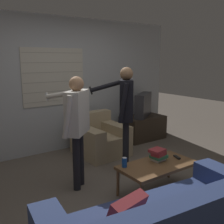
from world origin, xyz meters
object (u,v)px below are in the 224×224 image
at_px(person_left_standing, 77,119).
at_px(person_right_standing, 125,107).
at_px(coffee_table, 158,167).
at_px(book_stack, 158,155).
at_px(soda_can, 124,162).
at_px(spare_remote, 177,157).
at_px(armchair_beige, 99,138).
at_px(tv, 143,105).

relative_size(person_left_standing, person_right_standing, 0.94).
height_order(coffee_table, person_left_standing, person_left_standing).
height_order(book_stack, soda_can, book_stack).
xyz_separation_m(person_right_standing, book_stack, (-0.01, -0.75, -0.55)).
distance_m(coffee_table, spare_remote, 0.38).
xyz_separation_m(armchair_beige, coffee_table, (-0.17, -1.71, 0.07)).
bearing_deg(tv, coffee_table, 18.45).
bearing_deg(person_left_standing, coffee_table, -86.58).
relative_size(armchair_beige, soda_can, 7.20).
relative_size(person_left_standing, spare_remote, 11.39).
bearing_deg(soda_can, spare_remote, -12.85).
height_order(armchair_beige, spare_remote, armchair_beige).
distance_m(armchair_beige, soda_can, 1.65).
height_order(person_right_standing, spare_remote, person_right_standing).
xyz_separation_m(tv, person_left_standing, (-2.26, -1.18, 0.21)).
relative_size(tv, person_left_standing, 0.47).
distance_m(person_right_standing, spare_remote, 1.08).
height_order(armchair_beige, coffee_table, armchair_beige).
distance_m(person_left_standing, spare_remote, 1.50).
distance_m(tv, spare_remote, 2.26).
xyz_separation_m(person_left_standing, book_stack, (0.87, -0.68, -0.49)).
distance_m(coffee_table, person_right_standing, 1.08).
relative_size(armchair_beige, person_left_standing, 0.59).
distance_m(armchair_beige, person_left_standing, 1.51).
relative_size(person_left_standing, soda_can, 12.29).
relative_size(armchair_beige, spare_remote, 6.67).
xyz_separation_m(coffee_table, person_right_standing, (0.10, 0.83, 0.67)).
bearing_deg(armchair_beige, person_left_standing, 43.15).
xyz_separation_m(tv, person_right_standing, (-1.37, -1.11, 0.27)).
height_order(coffee_table, person_right_standing, person_right_standing).
bearing_deg(tv, soda_can, 8.65).
height_order(person_left_standing, book_stack, person_left_standing).
bearing_deg(soda_can, armchair_beige, 68.91).
xyz_separation_m(person_left_standing, person_right_standing, (0.89, 0.07, 0.06)).
xyz_separation_m(tv, book_stack, (-1.38, -1.86, -0.28)).
height_order(person_left_standing, person_right_standing, person_right_standing).
relative_size(person_right_standing, spare_remote, 12.14).
height_order(coffee_table, book_stack, book_stack).
distance_m(coffee_table, book_stack, 0.17).
relative_size(coffee_table, person_right_standing, 0.63).
xyz_separation_m(book_stack, soda_can, (-0.51, 0.10, -0.02)).
xyz_separation_m(armchair_beige, tv, (1.30, 0.23, 0.47)).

